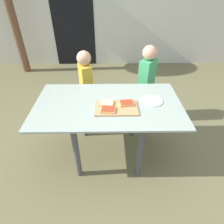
% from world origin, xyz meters
% --- Properties ---
extents(ground_plane, '(16.00, 16.00, 0.00)m').
position_xyz_m(ground_plane, '(0.00, 0.00, 0.00)').
color(ground_plane, '#6B6441').
extents(house_door, '(0.90, 0.02, 2.00)m').
position_xyz_m(house_door, '(-0.76, 2.85, 1.00)').
color(house_door, black).
rests_on(house_door, ground).
extents(dining_table, '(1.47, 0.84, 0.71)m').
position_xyz_m(dining_table, '(0.00, 0.00, 0.60)').
color(dining_table, '#9CAA9B').
rests_on(dining_table, ground).
extents(cutting_board, '(0.41, 0.26, 0.02)m').
position_xyz_m(cutting_board, '(0.08, -0.09, 0.72)').
color(cutting_board, tan).
rests_on(cutting_board, dining_table).
extents(pizza_slice_near_left, '(0.15, 0.12, 0.02)m').
position_xyz_m(pizza_slice_near_left, '(-0.00, -0.14, 0.74)').
color(pizza_slice_near_left, tan).
rests_on(pizza_slice_near_left, cutting_board).
extents(pizza_slice_far_left, '(0.15, 0.12, 0.02)m').
position_xyz_m(pizza_slice_far_left, '(-0.02, -0.03, 0.74)').
color(pizza_slice_far_left, tan).
rests_on(pizza_slice_far_left, cutting_board).
extents(pizza_slice_far_right, '(0.15, 0.12, 0.02)m').
position_xyz_m(pizza_slice_far_right, '(0.18, -0.03, 0.74)').
color(pizza_slice_far_right, tan).
rests_on(pizza_slice_far_right, cutting_board).
extents(plate_white_right, '(0.22, 0.22, 0.01)m').
position_xyz_m(plate_white_right, '(0.45, 0.03, 0.71)').
color(plate_white_right, silver).
rests_on(plate_white_right, dining_table).
extents(child_left, '(0.22, 0.27, 0.98)m').
position_xyz_m(child_left, '(-0.31, 0.80, 0.58)').
color(child_left, '#2C3B3A').
rests_on(child_left, ground).
extents(child_right, '(0.26, 0.28, 1.08)m').
position_xyz_m(child_right, '(0.51, 0.68, 0.63)').
color(child_right, '#3F2464').
rests_on(child_right, ground).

